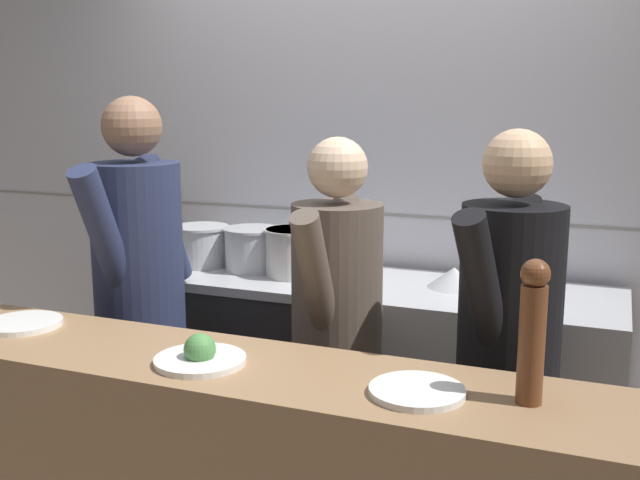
% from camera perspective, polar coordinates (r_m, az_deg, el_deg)
% --- Properties ---
extents(wall_back_tiled, '(8.00, 0.06, 2.60)m').
position_cam_1_polar(wall_back_tiled, '(3.64, 3.49, 4.45)').
color(wall_back_tiled, silver).
rests_on(wall_back_tiled, ground_plane).
extents(oven_range, '(0.84, 0.71, 0.92)m').
position_cam_1_polar(oven_range, '(3.64, -5.12, -9.22)').
color(oven_range, '#232326').
rests_on(oven_range, ground_plane).
extents(prep_counter, '(1.21, 0.65, 0.91)m').
position_cam_1_polar(prep_counter, '(3.33, 11.39, -11.54)').
color(prep_counter, '#B7BABF').
rests_on(prep_counter, ground_plane).
extents(stock_pot, '(0.26, 0.26, 0.19)m').
position_cam_1_polar(stock_pot, '(3.58, -9.01, -0.33)').
color(stock_pot, '#B7BABF').
rests_on(stock_pot, oven_range).
extents(sauce_pot, '(0.26, 0.26, 0.20)m').
position_cam_1_polar(sauce_pot, '(3.45, -5.19, -0.60)').
color(sauce_pot, '#B7BABF').
rests_on(sauce_pot, oven_range).
extents(braising_pot, '(0.26, 0.26, 0.21)m').
position_cam_1_polar(braising_pot, '(3.33, -2.00, -0.86)').
color(braising_pot, beige).
rests_on(braising_pot, oven_range).
extents(mixing_bowl_steel, '(0.23, 0.23, 0.09)m').
position_cam_1_polar(mixing_bowl_steel, '(3.24, 10.17, -2.82)').
color(mixing_bowl_steel, '#B7BABF').
rests_on(mixing_bowl_steel, prep_counter).
extents(plated_dish_main, '(0.25, 0.25, 0.02)m').
position_cam_1_polar(plated_dish_main, '(2.68, -21.68, -5.92)').
color(plated_dish_main, white).
rests_on(plated_dish_main, pass_counter).
extents(plated_dish_appetiser, '(0.26, 0.26, 0.09)m').
position_cam_1_polar(plated_dish_appetiser, '(2.19, -9.13, -8.72)').
color(plated_dish_appetiser, white).
rests_on(plated_dish_appetiser, pass_counter).
extents(plated_dish_dessert, '(0.25, 0.25, 0.02)m').
position_cam_1_polar(plated_dish_dessert, '(1.97, 7.40, -11.35)').
color(plated_dish_dessert, white).
rests_on(plated_dish_dessert, pass_counter).
extents(pepper_mill, '(0.07, 0.07, 0.37)m').
position_cam_1_polar(pepper_mill, '(1.91, 15.88, -6.55)').
color(pepper_mill, brown).
rests_on(pepper_mill, pass_counter).
extents(chef_head_cook, '(0.37, 0.75, 1.71)m').
position_cam_1_polar(chef_head_cook, '(3.01, -13.57, -3.98)').
color(chef_head_cook, black).
rests_on(chef_head_cook, ground_plane).
extents(chef_sous, '(0.32, 0.69, 1.58)m').
position_cam_1_polar(chef_sous, '(2.68, 1.29, -7.23)').
color(chef_sous, black).
rests_on(chef_sous, ground_plane).
extents(chef_line, '(0.41, 0.70, 1.61)m').
position_cam_1_polar(chef_line, '(2.51, 14.12, -8.30)').
color(chef_line, black).
rests_on(chef_line, ground_plane).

